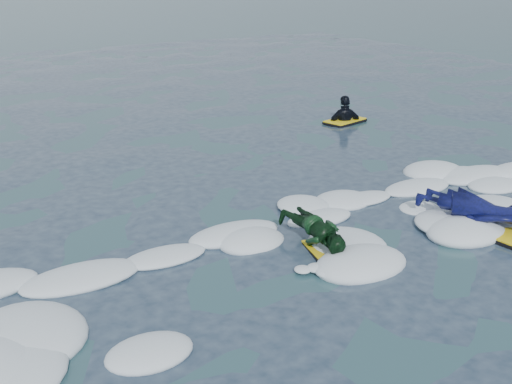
% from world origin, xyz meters
% --- Properties ---
extents(ground, '(120.00, 120.00, 0.00)m').
position_xyz_m(ground, '(0.00, 0.00, 0.00)').
color(ground, '#1B3A42').
rests_on(ground, ground).
extents(foam_band, '(12.00, 3.10, 0.30)m').
position_xyz_m(foam_band, '(0.00, 1.03, 0.00)').
color(foam_band, white).
rests_on(foam_band, ground).
extents(prone_woman_unit, '(1.26, 1.91, 0.47)m').
position_xyz_m(prone_woman_unit, '(2.38, -0.04, 0.24)').
color(prone_woman_unit, black).
rests_on(prone_woman_unit, ground).
extents(prone_child_unit, '(0.63, 1.20, 0.44)m').
position_xyz_m(prone_child_unit, '(0.06, 0.59, 0.22)').
color(prone_child_unit, black).
rests_on(prone_child_unit, ground).
extents(waiting_rider_unit, '(1.08, 0.76, 1.46)m').
position_xyz_m(waiting_rider_unit, '(4.45, 5.66, -0.11)').
color(waiting_rider_unit, black).
rests_on(waiting_rider_unit, ground).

